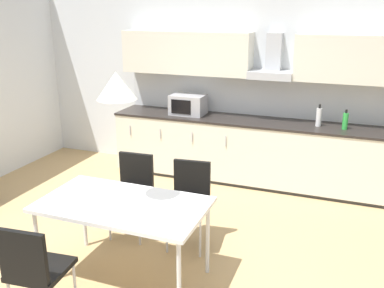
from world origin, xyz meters
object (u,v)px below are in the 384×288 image
(microwave, at_px, (188,105))
(chair_near_left, at_px, (33,266))
(pendant_lamp, at_px, (116,86))
(dining_table, at_px, (123,208))
(chair_far_right, at_px, (190,195))
(bottle_green, at_px, (345,121))
(chair_far_left, at_px, (133,186))
(bottle_white, at_px, (319,117))

(microwave, height_order, chair_near_left, microwave)
(chair_near_left, bearing_deg, microwave, 91.74)
(microwave, bearing_deg, pendant_lamp, -80.92)
(dining_table, distance_m, chair_far_right, 0.86)
(chair_far_right, relative_size, pendant_lamp, 2.72)
(bottle_green, xyz_separation_m, pendant_lamp, (-1.70, -2.59, 0.76))
(microwave, bearing_deg, chair_far_left, -87.19)
(bottle_green, height_order, chair_near_left, bottle_green)
(chair_far_left, bearing_deg, chair_near_left, -89.54)
(bottle_white, distance_m, pendant_lamp, 3.06)
(bottle_white, distance_m, chair_near_left, 3.83)
(bottle_white, height_order, bottle_green, bottle_white)
(bottle_white, bearing_deg, dining_table, -117.69)
(bottle_green, bearing_deg, chair_near_left, -120.88)
(chair_far_right, distance_m, pendant_lamp, 1.49)
(microwave, relative_size, pendant_lamp, 1.50)
(chair_near_left, bearing_deg, chair_far_left, 90.46)
(dining_table, distance_m, pendant_lamp, 1.06)
(bottle_green, distance_m, chair_far_right, 2.32)
(dining_table, relative_size, chair_far_left, 1.66)
(bottle_white, relative_size, dining_table, 0.20)
(chair_far_right, bearing_deg, bottle_white, 60.02)
(bottle_green, xyz_separation_m, chair_far_right, (-1.39, -1.81, -0.47))
(chair_far_left, relative_size, pendant_lamp, 2.72)
(chair_far_right, height_order, pendant_lamp, pendant_lamp)
(microwave, xyz_separation_m, chair_near_left, (0.10, -3.41, -0.50))
(chair_far_right, bearing_deg, chair_near_left, -111.98)
(dining_table, bearing_deg, microwave, 99.08)
(bottle_white, xyz_separation_m, dining_table, (-1.38, -2.62, -0.31))
(dining_table, xyz_separation_m, pendant_lamp, (0.00, -0.00, 1.06))
(dining_table, height_order, chair_near_left, chair_near_left)
(bottle_white, relative_size, bottle_green, 1.14)
(bottle_white, height_order, chair_far_right, bottle_white)
(chair_far_left, height_order, pendant_lamp, pendant_lamp)
(microwave, height_order, bottle_green, microwave)
(bottle_white, distance_m, chair_far_left, 2.56)
(bottle_green, height_order, chair_far_left, bottle_green)
(chair_near_left, relative_size, pendant_lamp, 2.72)
(chair_far_right, relative_size, chair_near_left, 1.00)
(chair_near_left, distance_m, pendant_lamp, 1.49)
(microwave, xyz_separation_m, pendant_lamp, (0.42, -2.63, 0.73))
(bottle_green, bearing_deg, microwave, 179.00)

